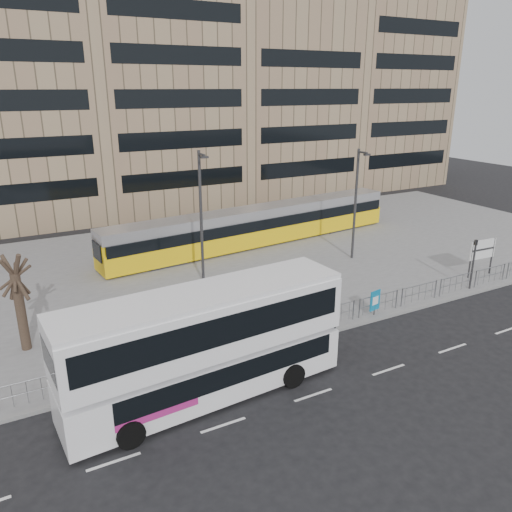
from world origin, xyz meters
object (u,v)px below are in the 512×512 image
pedestrian (154,313)px  bare_tree (11,250)px  traffic_light_west (268,296)px  station_sign (482,251)px  ad_panel (375,301)px  traffic_light_east (474,258)px  tram (257,226)px  lamp_post_west (201,213)px  double_decker_bus (206,341)px  lamp_post_east (356,200)px

pedestrian → bare_tree: size_ratio=0.29×
traffic_light_west → station_sign: bearing=6.6°
ad_panel → traffic_light_east: bearing=-9.6°
tram → traffic_light_west: bearing=-122.3°
traffic_light_east → lamp_post_west: size_ratio=0.38×
traffic_light_west → bare_tree: size_ratio=0.47×
double_decker_bus → traffic_light_east: bearing=3.9°
ad_panel → lamp_post_west: size_ratio=0.17×
lamp_post_west → bare_tree: size_ratio=1.24×
tram → ad_panel: (-0.55, -14.23, -0.65)m
station_sign → pedestrian: bearing=176.4°
tram → traffic_light_east: size_ratio=8.03×
ad_panel → lamp_post_east: size_ratio=0.18×
lamp_post_west → station_sign: bearing=-24.8°
pedestrian → lamp_post_west: 7.78m
double_decker_bus → ad_panel: 11.10m
lamp_post_west → bare_tree: bearing=-159.6°
double_decker_bus → bare_tree: (-6.09, 7.30, 2.56)m
station_sign → traffic_light_east: bearing=-149.3°
double_decker_bus → pedestrian: (-0.24, 6.18, -1.33)m
tram → station_sign: (9.45, -12.88, 0.21)m
lamp_post_west → lamp_post_east: bearing=-4.3°
station_sign → traffic_light_east: size_ratio=0.78×
ad_panel → lamp_post_east: (4.93, 8.01, 3.41)m
pedestrian → traffic_light_east: 18.97m
tram → station_sign: 15.97m
station_sign → traffic_light_west: bearing=-175.7°
lamp_post_east → pedestrian: bearing=-165.1°
tram → traffic_light_west: (-6.55, -13.24, 0.51)m
lamp_post_west → lamp_post_east: lamp_post_west is taller
traffic_light_west → traffic_light_east: 13.64m
lamp_post_east → bare_tree: lamp_post_east is taller
pedestrian → traffic_light_east: (18.58, -3.68, 1.01)m
traffic_light_east → ad_panel: bearing=-164.3°
double_decker_bus → lamp_post_west: 12.31m
traffic_light_east → traffic_light_west: bearing=-168.8°
traffic_light_west → lamp_post_east: lamp_post_east is taller
lamp_post_west → bare_tree: lamp_post_west is taller
lamp_post_east → traffic_light_west: bearing=-147.3°
pedestrian → traffic_light_east: bearing=-102.5°
station_sign → ad_panel: size_ratio=1.73×
station_sign → lamp_post_east: lamp_post_east is taller
traffic_light_west → traffic_light_east: (13.61, -0.89, 0.00)m
ad_panel → lamp_post_east: lamp_post_east is taller
double_decker_bus → lamp_post_east: 18.91m
bare_tree → station_sign: bearing=-7.5°
pedestrian → traffic_light_west: traffic_light_west is taller
tram → traffic_light_west: size_ratio=8.03×
tram → pedestrian: size_ratio=12.91×
station_sign → tram: bearing=129.3°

